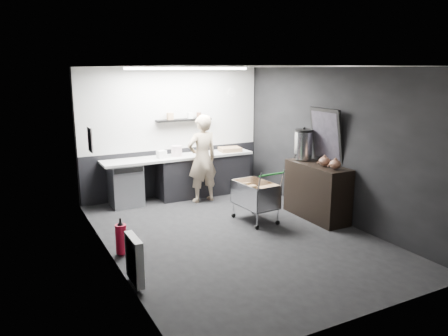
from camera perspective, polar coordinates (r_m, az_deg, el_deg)
floor at (r=7.25m, az=1.50°, el=-8.77°), size 5.50×5.50×0.00m
ceiling at (r=6.74m, az=1.63°, el=13.10°), size 5.50×5.50×0.00m
wall_back at (r=9.33m, az=-6.69°, el=4.64°), size 5.50×0.00×5.50m
wall_front at (r=4.73m, az=18.02°, el=-4.05°), size 5.50×0.00×5.50m
wall_left at (r=6.17m, az=-14.91°, el=0.04°), size 0.00×5.50×5.50m
wall_right at (r=8.02m, az=14.18°, el=2.98°), size 0.00×5.50×5.50m
kitchen_wall_panel at (r=9.25m, az=-6.73°, el=7.69°), size 3.95×0.02×1.70m
dado_panel at (r=9.47m, az=-6.52°, el=-0.47°), size 3.95×0.02×1.00m
floating_shelf at (r=9.25m, az=-5.28°, el=6.29°), size 1.20×0.22×0.04m
wall_clock at (r=9.81m, az=1.02°, el=9.83°), size 0.20×0.03×0.20m
poster at (r=7.39m, az=-17.11°, el=3.56°), size 0.02×0.30×0.40m
poster_red_band at (r=7.38m, az=-17.11°, el=4.10°), size 0.02×0.22×0.10m
radiator at (r=5.66m, az=-11.62°, el=-11.64°), size 0.10×0.50×0.60m
ceiling_strip at (r=8.40m, az=-4.68°, el=12.82°), size 2.40×0.20×0.04m
prep_counter at (r=9.25m, az=-5.03°, el=-1.03°), size 3.20×0.61×0.90m
person at (r=8.82m, az=-2.85°, el=1.22°), size 0.68×0.48×1.78m
shopping_cart at (r=7.77m, az=4.10°, el=-3.70°), size 0.59×0.92×0.97m
sideboard at (r=8.09m, az=11.98°, el=-2.05°), size 0.57×1.33×1.99m
fire_extinguisher at (r=6.62m, az=-13.29°, el=-8.87°), size 0.16×0.16×0.54m
cardboard_box at (r=9.54m, az=0.80°, el=2.44°), size 0.49×0.40×0.09m
pink_tub at (r=9.06m, az=-6.21°, el=2.23°), size 0.22×0.22×0.22m
white_container at (r=8.91m, az=-8.15°, el=1.77°), size 0.20×0.17×0.15m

